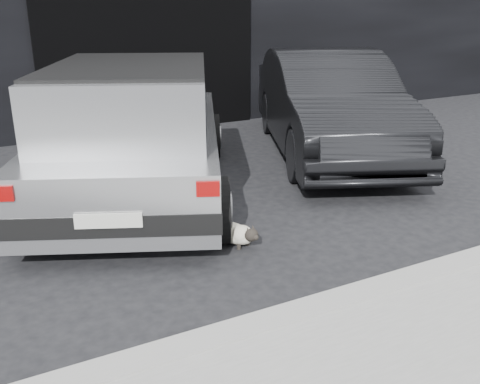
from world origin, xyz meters
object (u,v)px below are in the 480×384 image
silver_hatchback (134,125)px  second_car (329,104)px  cat_white (190,227)px  cat_siamese (236,233)px

silver_hatchback → second_car: (3.23, 0.46, -0.10)m
cat_white → cat_siamese: bearing=78.5°
silver_hatchback → cat_siamese: bearing=-53.6°
cat_siamese → cat_white: (-0.41, 0.20, 0.07)m
cat_siamese → cat_white: bearing=-44.0°
silver_hatchback → cat_white: silver_hatchback is taller
silver_hatchback → cat_siamese: 2.06m
silver_hatchback → second_car: 3.26m
cat_white → silver_hatchback: bearing=-164.9°
second_car → cat_white: bearing=-123.7°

